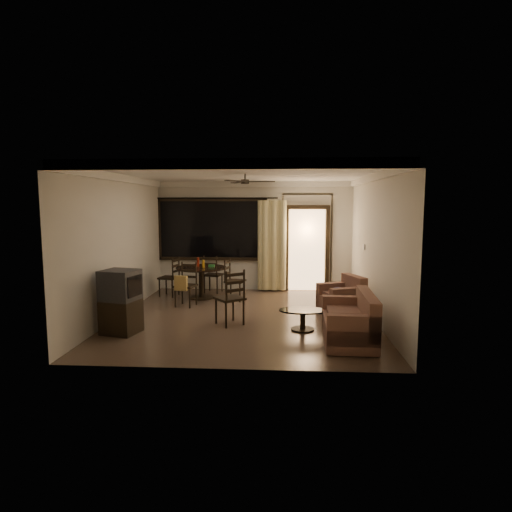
# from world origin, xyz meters

# --- Properties ---
(ground) EXTENTS (5.50, 5.50, 0.00)m
(ground) POSITION_xyz_m (0.00, 0.00, 0.00)
(ground) COLOR #7F6651
(ground) RESTS_ON ground
(room_shell) EXTENTS (5.50, 6.70, 5.50)m
(room_shell) POSITION_xyz_m (0.59, 1.77, 1.83)
(room_shell) COLOR beige
(room_shell) RESTS_ON ground
(dining_table) EXTENTS (1.19, 1.19, 0.96)m
(dining_table) POSITION_xyz_m (-1.19, 1.62, 0.59)
(dining_table) COLOR black
(dining_table) RESTS_ON ground
(dining_chair_west) EXTENTS (0.50, 0.50, 0.95)m
(dining_chair_west) POSITION_xyz_m (-2.01, 1.81, 0.28)
(dining_chair_west) COLOR black
(dining_chair_west) RESTS_ON ground
(dining_chair_east) EXTENTS (0.50, 0.50, 0.95)m
(dining_chair_east) POSITION_xyz_m (-0.38, 1.44, 0.28)
(dining_chair_east) COLOR black
(dining_chair_east) RESTS_ON ground
(dining_chair_south) EXTENTS (0.50, 0.54, 0.95)m
(dining_chair_south) POSITION_xyz_m (-1.38, 0.79, 0.31)
(dining_chair_south) COLOR black
(dining_chair_south) RESTS_ON ground
(dining_chair_north) EXTENTS (0.50, 0.50, 0.95)m
(dining_chair_north) POSITION_xyz_m (-1.02, 2.29, 0.28)
(dining_chair_north) COLOR black
(dining_chair_north) RESTS_ON ground
(tv_cabinet) EXTENTS (0.68, 0.64, 1.10)m
(tv_cabinet) POSITION_xyz_m (-2.05, -1.23, 0.55)
(tv_cabinet) COLOR black
(tv_cabinet) RESTS_ON ground
(sofa) EXTENTS (0.83, 1.49, 0.78)m
(sofa) POSITION_xyz_m (1.86, -1.47, 0.31)
(sofa) COLOR #4C2A23
(sofa) RESTS_ON ground
(armchair) EXTENTS (0.98, 0.98, 0.76)m
(armchair) POSITION_xyz_m (1.96, 0.31, 0.32)
(armchair) COLOR #4C2A23
(armchair) RESTS_ON ground
(coffee_table) EXTENTS (0.84, 0.50, 0.37)m
(coffee_table) POSITION_xyz_m (1.09, -0.86, 0.25)
(coffee_table) COLOR black
(coffee_table) RESTS_ON ground
(side_chair) EXTENTS (0.65, 0.65, 1.04)m
(side_chair) POSITION_xyz_m (-0.23, -0.59, 0.31)
(side_chair) COLOR black
(side_chair) RESTS_ON ground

